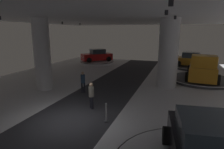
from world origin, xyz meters
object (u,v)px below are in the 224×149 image
object	(u,v)px
display_platform_far_right	(201,79)
visitor_walking_near	(91,94)
column_right	(168,54)
display_car_deep_left	(97,56)
display_car_deep_right	(192,60)
display_platform_deep_left	(97,62)
display_platform_deep_right	(191,67)
visitor_walking_far	(83,81)
column_left	(42,55)
pickup_truck_far_right	(203,69)

from	to	relation	value
display_platform_far_right	visitor_walking_near	distance (m)	11.47
visitor_walking_near	column_right	bearing A→B (deg)	58.46
display_car_deep_left	display_car_deep_right	world-z (taller)	display_car_deep_left
column_right	display_platform_deep_left	world-z (taller)	column_right
display_platform_deep_right	display_car_deep_right	bearing A→B (deg)	170.77
display_platform_deep_right	display_car_deep_right	world-z (taller)	display_car_deep_right
column_right	visitor_walking_near	size ratio (longest dim) A/B	3.46
display_car_deep_right	visitor_walking_far	distance (m)	15.53
display_car_deep_left	display_platform_deep_right	bearing A→B (deg)	3.52
column_left	visitor_walking_near	distance (m)	6.02
visitor_walking_far	visitor_walking_near	bearing A→B (deg)	-53.18
display_platform_deep_right	visitor_walking_near	bearing A→B (deg)	-111.49
display_platform_deep_left	display_platform_deep_right	size ratio (longest dim) A/B	1.04
column_right	display_car_deep_left	bearing A→B (deg)	139.23
column_left	display_platform_deep_right	xyz separation A→B (m)	(11.45, 13.46, -2.60)
column_left	display_platform_far_right	xyz separation A→B (m)	(12.01, 6.88, -2.60)
column_left	pickup_truck_far_right	bearing A→B (deg)	28.69
display_platform_deep_left	display_platform_deep_right	world-z (taller)	display_platform_deep_left
display_platform_far_right	visitor_walking_near	bearing A→B (deg)	-126.30
pickup_truck_far_right	visitor_walking_far	world-z (taller)	pickup_truck_far_right
pickup_truck_far_right	visitor_walking_far	bearing A→B (deg)	-143.81
display_platform_deep_left	visitor_walking_far	distance (m)	13.23
display_platform_deep_right	display_car_deep_right	distance (m)	0.88
display_platform_far_right	visitor_walking_far	bearing A→B (deg)	-142.54
column_right	display_platform_deep_left	xyz separation A→B (m)	(-10.19, 8.75, -2.55)
display_platform_deep_right	pickup_truck_far_right	world-z (taller)	pickup_truck_far_right
column_right	display_platform_far_right	xyz separation A→B (m)	(2.93, 2.96, -2.60)
display_car_deep_right	display_platform_far_right	world-z (taller)	display_car_deep_right
column_left	display_car_deep_right	size ratio (longest dim) A/B	1.24
visitor_walking_near	visitor_walking_far	world-z (taller)	same
column_left	display_platform_deep_right	size ratio (longest dim) A/B	1.21
display_platform_deep_right	visitor_walking_far	size ratio (longest dim) A/B	2.86
column_left	display_platform_deep_right	distance (m)	17.86
display_platform_deep_right	display_car_deep_right	size ratio (longest dim) A/B	1.02
column_right	display_platform_far_right	world-z (taller)	column_right
display_car_deep_left	visitor_walking_near	size ratio (longest dim) A/B	2.69
display_platform_deep_right	visitor_walking_near	size ratio (longest dim) A/B	2.86
visitor_walking_near	pickup_truck_far_right	bearing A→B (deg)	52.84
display_platform_deep_left	display_platform_far_right	size ratio (longest dim) A/B	0.83
pickup_truck_far_right	display_car_deep_right	bearing A→B (deg)	94.62
column_left	pickup_truck_far_right	xyz separation A→B (m)	(11.98, 6.56, -1.55)
display_platform_deep_right	display_platform_far_right	xyz separation A→B (m)	(0.55, -6.58, -0.00)
column_left	display_car_deep_right	xyz separation A→B (m)	(11.42, 13.46, -1.71)
visitor_walking_far	display_platform_far_right	bearing A→B (deg)	37.46
display_platform_deep_right	column_right	bearing A→B (deg)	-104.00
display_car_deep_right	display_car_deep_left	bearing A→B (deg)	-176.45
display_car_deep_left	pickup_truck_far_right	xyz separation A→B (m)	(13.07, -6.13, 0.06)
column_right	display_platform_deep_right	distance (m)	10.17
pickup_truck_far_right	display_platform_deep_left	bearing A→B (deg)	155.00
display_car_deep_right	visitor_walking_far	xyz separation A→B (m)	(-8.11, -13.25, -0.13)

